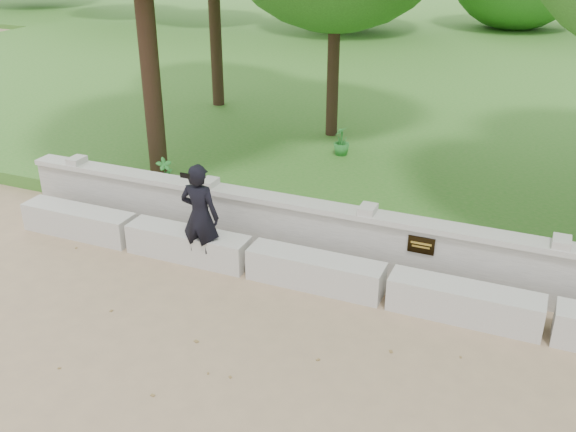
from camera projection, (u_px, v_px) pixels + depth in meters
name	position (u px, v px, depth m)	size (l,w,h in m)	color
ground	(339.00, 389.00, 6.90)	(80.00, 80.00, 0.00)	#977E5C
lawn	(496.00, 87.00, 18.51)	(40.00, 22.00, 0.25)	#2B6C1C
concrete_bench	(386.00, 286.00, 8.39)	(11.90, 0.45, 0.45)	beige
parapet_wall	(401.00, 247.00, 8.87)	(12.50, 0.35, 0.90)	#B8B6AE
man_main	(200.00, 216.00, 9.02)	(0.58, 0.52, 1.57)	black
shrub_a	(165.00, 173.00, 11.25)	(0.29, 0.20, 0.55)	#2A7C2E
shrub_d	(342.00, 141.00, 12.79)	(0.33, 0.30, 0.59)	#2A7C2E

